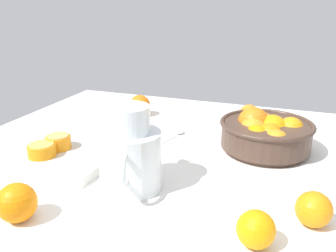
{
  "coord_description": "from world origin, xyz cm",
  "views": [
    {
      "loc": [
        30.09,
        -86.23,
        39.3
      ],
      "look_at": [
        -1.4,
        -0.36,
        6.67
      ],
      "focal_mm": 38.44,
      "sensor_mm": 36.0,
      "label": 1
    }
  ],
  "objects_px": {
    "fruit_bowl": "(266,133)",
    "orange_half_1": "(58,142)",
    "orange_half_0": "(42,150)",
    "loose_orange_4": "(256,229)",
    "juice_pitcher": "(130,159)",
    "cutting_board": "(60,152)",
    "loose_orange_3": "(17,203)",
    "loose_orange_1": "(314,209)",
    "loose_orange_0": "(249,114)",
    "loose_orange_2": "(140,105)",
    "spoon": "(173,137)"
  },
  "relations": [
    {
      "from": "loose_orange_0",
      "to": "loose_orange_4",
      "type": "relative_size",
      "value": 0.98
    },
    {
      "from": "cutting_board",
      "to": "orange_half_1",
      "type": "distance_m",
      "value": 0.03
    },
    {
      "from": "loose_orange_3",
      "to": "loose_orange_4",
      "type": "bearing_deg",
      "value": 10.15
    },
    {
      "from": "loose_orange_0",
      "to": "loose_orange_2",
      "type": "bearing_deg",
      "value": -173.17
    },
    {
      "from": "cutting_board",
      "to": "spoon",
      "type": "bearing_deg",
      "value": 43.64
    },
    {
      "from": "fruit_bowl",
      "to": "orange_half_0",
      "type": "bearing_deg",
      "value": -151.22
    },
    {
      "from": "fruit_bowl",
      "to": "loose_orange_1",
      "type": "relative_size",
      "value": 3.75
    },
    {
      "from": "loose_orange_2",
      "to": "orange_half_0",
      "type": "bearing_deg",
      "value": -97.82
    },
    {
      "from": "fruit_bowl",
      "to": "orange_half_1",
      "type": "xyz_separation_m",
      "value": [
        -0.5,
        -0.22,
        -0.01
      ]
    },
    {
      "from": "orange_half_0",
      "to": "loose_orange_3",
      "type": "height_order",
      "value": "loose_orange_3"
    },
    {
      "from": "loose_orange_2",
      "to": "loose_orange_4",
      "type": "xyz_separation_m",
      "value": [
        0.48,
        -0.59,
        -0.0
      ]
    },
    {
      "from": "cutting_board",
      "to": "spoon",
      "type": "distance_m",
      "value": 0.33
    },
    {
      "from": "orange_half_0",
      "to": "fruit_bowl",
      "type": "bearing_deg",
      "value": 28.78
    },
    {
      "from": "orange_half_0",
      "to": "orange_half_1",
      "type": "height_order",
      "value": "orange_half_1"
    },
    {
      "from": "fruit_bowl",
      "to": "cutting_board",
      "type": "xyz_separation_m",
      "value": [
        -0.5,
        -0.22,
        -0.04
      ]
    },
    {
      "from": "fruit_bowl",
      "to": "loose_orange_1",
      "type": "xyz_separation_m",
      "value": [
        0.12,
        -0.32,
        -0.02
      ]
    },
    {
      "from": "orange_half_0",
      "to": "loose_orange_1",
      "type": "relative_size",
      "value": 1.03
    },
    {
      "from": "spoon",
      "to": "loose_orange_0",
      "type": "bearing_deg",
      "value": 48.07
    },
    {
      "from": "fruit_bowl",
      "to": "loose_orange_2",
      "type": "distance_m",
      "value": 0.48
    },
    {
      "from": "juice_pitcher",
      "to": "orange_half_0",
      "type": "height_order",
      "value": "juice_pitcher"
    },
    {
      "from": "spoon",
      "to": "juice_pitcher",
      "type": "bearing_deg",
      "value": -87.8
    },
    {
      "from": "juice_pitcher",
      "to": "loose_orange_0",
      "type": "distance_m",
      "value": 0.55
    },
    {
      "from": "orange_half_0",
      "to": "loose_orange_3",
      "type": "distance_m",
      "value": 0.24
    },
    {
      "from": "orange_half_1",
      "to": "loose_orange_4",
      "type": "xyz_separation_m",
      "value": [
        0.53,
        -0.19,
        -0.01
      ]
    },
    {
      "from": "orange_half_0",
      "to": "spoon",
      "type": "relative_size",
      "value": 0.4
    },
    {
      "from": "juice_pitcher",
      "to": "orange_half_1",
      "type": "relative_size",
      "value": 2.96
    },
    {
      "from": "fruit_bowl",
      "to": "loose_orange_0",
      "type": "xyz_separation_m",
      "value": [
        -0.07,
        0.21,
        -0.02
      ]
    },
    {
      "from": "orange_half_1",
      "to": "loose_orange_4",
      "type": "distance_m",
      "value": 0.56
    },
    {
      "from": "cutting_board",
      "to": "orange_half_1",
      "type": "relative_size",
      "value": 4.88
    },
    {
      "from": "fruit_bowl",
      "to": "spoon",
      "type": "relative_size",
      "value": 1.46
    },
    {
      "from": "loose_orange_0",
      "to": "juice_pitcher",
      "type": "bearing_deg",
      "value": -108.99
    },
    {
      "from": "orange_half_1",
      "to": "loose_orange_2",
      "type": "bearing_deg",
      "value": 82.24
    },
    {
      "from": "loose_orange_1",
      "to": "cutting_board",
      "type": "bearing_deg",
      "value": 171.12
    },
    {
      "from": "fruit_bowl",
      "to": "orange_half_0",
      "type": "distance_m",
      "value": 0.58
    },
    {
      "from": "loose_orange_3",
      "to": "spoon",
      "type": "relative_size",
      "value": 0.44
    },
    {
      "from": "cutting_board",
      "to": "loose_orange_4",
      "type": "relative_size",
      "value": 4.81
    },
    {
      "from": "fruit_bowl",
      "to": "juice_pitcher",
      "type": "height_order",
      "value": "juice_pitcher"
    },
    {
      "from": "loose_orange_0",
      "to": "spoon",
      "type": "relative_size",
      "value": 0.38
    },
    {
      "from": "loose_orange_4",
      "to": "fruit_bowl",
      "type": "bearing_deg",
      "value": 93.81
    },
    {
      "from": "spoon",
      "to": "loose_orange_1",
      "type": "bearing_deg",
      "value": -40.02
    },
    {
      "from": "cutting_board",
      "to": "loose_orange_4",
      "type": "height_order",
      "value": "loose_orange_4"
    },
    {
      "from": "orange_half_0",
      "to": "loose_orange_4",
      "type": "relative_size",
      "value": 1.05
    },
    {
      "from": "orange_half_0",
      "to": "loose_orange_0",
      "type": "height_order",
      "value": "loose_orange_0"
    },
    {
      "from": "fruit_bowl",
      "to": "loose_orange_1",
      "type": "height_order",
      "value": "fruit_bowl"
    },
    {
      "from": "juice_pitcher",
      "to": "loose_orange_4",
      "type": "relative_size",
      "value": 2.92
    },
    {
      "from": "fruit_bowl",
      "to": "loose_orange_0",
      "type": "height_order",
      "value": "fruit_bowl"
    },
    {
      "from": "juice_pitcher",
      "to": "orange_half_0",
      "type": "distance_m",
      "value": 0.26
    },
    {
      "from": "loose_orange_4",
      "to": "loose_orange_3",
      "type": "bearing_deg",
      "value": -169.85
    },
    {
      "from": "juice_pitcher",
      "to": "loose_orange_1",
      "type": "bearing_deg",
      "value": -2.11
    },
    {
      "from": "loose_orange_0",
      "to": "loose_orange_1",
      "type": "xyz_separation_m",
      "value": [
        0.19,
        -0.53,
        0.0
      ]
    }
  ]
}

